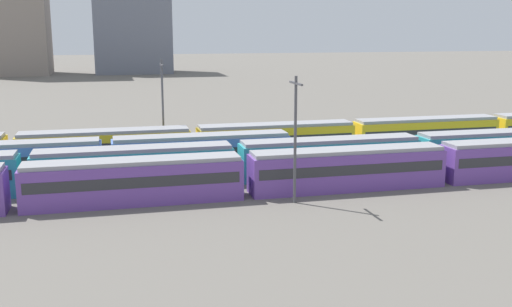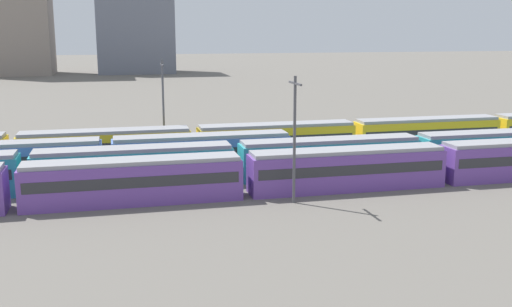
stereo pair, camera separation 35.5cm
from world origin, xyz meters
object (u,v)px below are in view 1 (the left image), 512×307
(train_track_2, at_px, (4,162))
(train_track_3, at_px, (353,136))
(train_track_0, at_px, (245,174))
(catenary_pole_2, at_px, (295,134))
(train_track_1, at_px, (330,157))
(catenary_pole_1, at_px, (163,103))

(train_track_2, bearing_deg, train_track_3, 7.86)
(train_track_0, bearing_deg, train_track_2, 153.77)
(train_track_0, relative_size, catenary_pole_2, 7.07)
(train_track_2, bearing_deg, catenary_pole_2, -28.65)
(train_track_3, relative_size, catenary_pole_2, 10.65)
(train_track_1, distance_m, train_track_3, 12.45)
(train_track_0, height_order, train_track_2, same)
(train_track_0, distance_m, train_track_1, 11.02)
(catenary_pole_1, bearing_deg, train_track_0, -73.99)
(train_track_1, relative_size, train_track_2, 1.68)
(train_track_0, distance_m, catenary_pole_1, 19.81)
(train_track_2, xyz_separation_m, catenary_pole_2, (24.62, -13.45, 3.93))
(train_track_2, bearing_deg, train_track_0, -26.23)
(train_track_3, bearing_deg, catenary_pole_2, -124.97)
(train_track_0, xyz_separation_m, train_track_2, (-21.11, 10.40, -0.00))
(train_track_3, bearing_deg, train_track_2, -172.14)
(train_track_0, xyz_separation_m, train_track_3, (16.56, 15.60, 0.00))
(train_track_2, xyz_separation_m, train_track_3, (37.67, 5.20, 0.00))
(train_track_0, distance_m, catenary_pole_2, 6.09)
(train_track_2, height_order, train_track_3, same)
(train_track_0, xyz_separation_m, train_track_1, (9.72, 5.20, 0.00))
(catenary_pole_1, xyz_separation_m, catenary_pole_2, (8.85, -21.68, -0.20))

